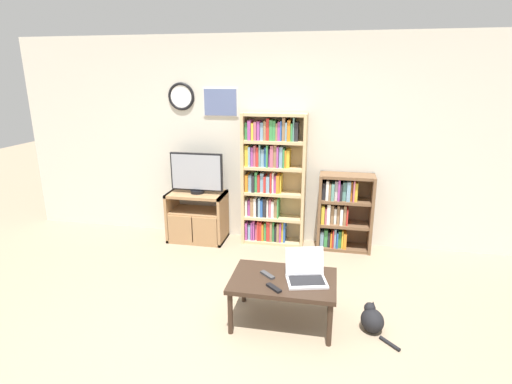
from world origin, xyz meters
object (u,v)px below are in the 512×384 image
bookshelf_tall (270,179)px  remote_far_from_laptop (274,288)px  tv_stand (197,217)px  remote_near_laptop (267,275)px  laptop (306,273)px  television (197,173)px  coffee_table (283,283)px  bookshelf_short (341,211)px  cat (372,319)px

bookshelf_tall → remote_far_from_laptop: size_ratio=11.43×
tv_stand → remote_near_laptop: bearing=-52.7°
laptop → remote_near_laptop: bearing=165.6°
tv_stand → bookshelf_tall: bookshelf_tall is taller
tv_stand → remote_near_laptop: size_ratio=4.99×
television → laptop: bearing=-46.3°
television → coffee_table: television is taller
coffee_table → tv_stand: bearing=130.0°
remote_near_laptop → television: bearing=79.2°
tv_stand → coffee_table: bearing=-50.0°
tv_stand → bookshelf_short: bookshelf_short is taller
bookshelf_tall → coffee_table: size_ratio=1.85×
coffee_table → laptop: size_ratio=2.31×
bookshelf_short → remote_far_from_laptop: 1.98m
television → remote_near_laptop: size_ratio=4.59×
television → laptop: 2.24m
bookshelf_short → cat: bearing=-80.9°
television → remote_far_from_laptop: bearing=-54.6°
tv_stand → cat: bearing=-36.8°
tv_stand → remote_near_laptop: tv_stand is taller
remote_far_from_laptop → remote_near_laptop: bearing=-113.9°
bookshelf_tall → coffee_table: bookshelf_tall is taller
television → cat: (2.10, -1.59, -0.81)m
laptop → cat: laptop is taller
remote_near_laptop → tv_stand: bearing=79.7°
television → remote_near_laptop: 2.04m
tv_stand → laptop: (1.54, -1.59, 0.16)m
bookshelf_short → remote_far_from_laptop: bookshelf_short is taller
television → laptop: size_ratio=1.73×
television → laptop: television is taller
bookshelf_tall → remote_near_laptop: 1.78m
bookshelf_short → laptop: bearing=-100.4°
tv_stand → remote_near_laptop: 2.00m
bookshelf_short → remote_near_laptop: bookshelf_short is taller
bookshelf_short → remote_far_from_laptop: (-0.55, -1.90, -0.05)m
tv_stand → bookshelf_short: size_ratio=0.77×
tv_stand → bookshelf_tall: (0.95, 0.13, 0.52)m
tv_stand → television: bearing=8.8°
bookshelf_tall → remote_far_from_laptop: 2.00m
tv_stand → remote_far_from_laptop: tv_stand is taller
remote_far_from_laptop → cat: 0.91m
coffee_table → remote_far_from_laptop: bearing=-106.3°
coffee_table → remote_near_laptop: 0.16m
coffee_table → cat: coffee_table is taller
remote_far_from_laptop → cat: (0.82, 0.21, -0.33)m
remote_far_from_laptop → bookshelf_tall: bearing=-126.8°
tv_stand → laptop: size_ratio=1.88×
television → remote_far_from_laptop: 2.26m
cat → tv_stand: bearing=121.3°
remote_near_laptop → cat: size_ratio=0.37×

